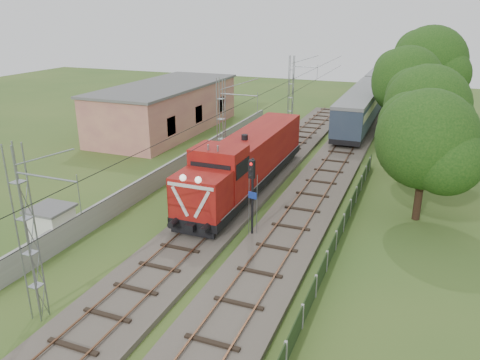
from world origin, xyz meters
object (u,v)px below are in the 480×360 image
at_px(locomotive, 247,161).
at_px(signal_post, 252,185).
at_px(relay_hut, 52,225).
at_px(coach_rake, 383,78).

xyz_separation_m(locomotive, signal_post, (3.08, -7.27, 1.05)).
height_order(locomotive, signal_post, locomotive).
xyz_separation_m(locomotive, relay_hut, (-7.40, -12.14, -1.21)).
bearing_deg(locomotive, relay_hut, -121.36).
relative_size(locomotive, signal_post, 3.68).
relative_size(coach_rake, relay_hut, 30.57).
bearing_deg(relay_hut, locomotive, 58.64).
distance_m(locomotive, coach_rake, 48.22).
bearing_deg(locomotive, coach_rake, 84.05).
bearing_deg(signal_post, relay_hut, -155.08).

